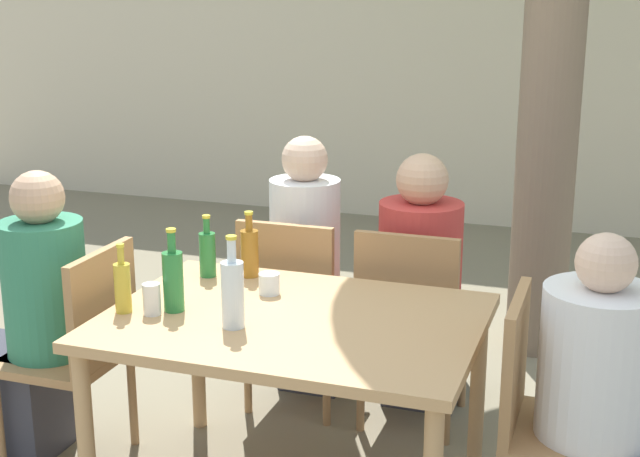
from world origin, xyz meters
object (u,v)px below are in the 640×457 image
(person_seated_2, at_px, (312,279))
(green_bottle_3, at_px, (173,279))
(patio_chair_3, at_px, (411,316))
(oil_cruet_1, at_px, (123,286))
(person_seated_0, at_px, (30,332))
(person_seated_1, at_px, (621,423))
(dining_table_front, at_px, (293,337))
(patio_chair_0, at_px, (81,343))
(person_seated_3, at_px, (423,294))
(drinking_glass_0, at_px, (269,284))
(patio_chair_2, at_px, (294,302))
(patio_chair_1, at_px, (546,412))
(drinking_glass_1, at_px, (152,299))
(green_bottle_4, at_px, (207,253))
(amber_bottle_0, at_px, (249,251))
(water_bottle_2, at_px, (233,292))

(person_seated_2, relative_size, green_bottle_3, 4.04)
(patio_chair_3, height_order, oil_cruet_1, oil_cruet_1)
(patio_chair_3, distance_m, person_seated_0, 1.58)
(person_seated_1, bearing_deg, dining_table_front, 90.00)
(patio_chair_0, relative_size, person_seated_3, 0.76)
(person_seated_2, distance_m, drinking_glass_0, 0.80)
(drinking_glass_0, bearing_deg, patio_chair_2, 100.45)
(patio_chair_0, relative_size, person_seated_0, 0.75)
(patio_chair_2, relative_size, person_seated_1, 0.79)
(green_bottle_3, height_order, drinking_glass_0, green_bottle_3)
(patio_chair_2, distance_m, drinking_glass_0, 0.59)
(green_bottle_3, bearing_deg, oil_cruet_1, -156.52)
(dining_table_front, distance_m, patio_chair_1, 0.91)
(person_seated_0, height_order, drinking_glass_0, person_seated_0)
(person_seated_3, bearing_deg, patio_chair_1, 123.63)
(drinking_glass_1, bearing_deg, person_seated_1, 5.08)
(person_seated_0, bearing_deg, person_seated_1, 90.00)
(drinking_glass_1, bearing_deg, person_seated_2, 78.74)
(patio_chair_3, relative_size, person_seated_3, 0.76)
(patio_chair_1, relative_size, oil_cruet_1, 3.54)
(green_bottle_3, relative_size, green_bottle_4, 1.21)
(dining_table_front, bearing_deg, patio_chair_0, 180.00)
(person_seated_3, bearing_deg, drinking_glass_0, 59.77)
(person_seated_2, distance_m, oil_cruet_1, 1.20)
(patio_chair_1, xyz_separation_m, green_bottle_3, (-1.33, -0.08, 0.35))
(amber_bottle_0, xyz_separation_m, drinking_glass_0, (0.16, -0.18, -0.06))
(patio_chair_1, xyz_separation_m, person_seated_2, (-1.17, 0.96, 0.04))
(oil_cruet_1, relative_size, drinking_glass_0, 3.16)
(patio_chair_1, relative_size, person_seated_0, 0.75)
(green_bottle_3, bearing_deg, amber_bottle_0, 77.42)
(water_bottle_2, bearing_deg, person_seated_0, 170.63)
(green_bottle_4, bearing_deg, person_seated_3, 39.91)
(person_seated_3, xyz_separation_m, drinking_glass_1, (-0.76, -1.10, 0.26))
(person_seated_2, relative_size, oil_cruet_1, 4.86)
(patio_chair_0, height_order, drinking_glass_0, patio_chair_0)
(patio_chair_3, relative_size, person_seated_2, 0.73)
(person_seated_1, relative_size, person_seated_3, 0.96)
(person_seated_0, bearing_deg, green_bottle_3, 83.28)
(oil_cruet_1, bearing_deg, person_seated_2, 73.50)
(green_bottle_3, bearing_deg, drinking_glass_0, 47.54)
(patio_chair_2, xyz_separation_m, water_bottle_2, (0.11, -0.88, 0.36))
(person_seated_3, relative_size, oil_cruet_1, 4.67)
(patio_chair_1, relative_size, water_bottle_2, 2.78)
(patio_chair_0, xyz_separation_m, water_bottle_2, (0.74, -0.16, 0.36))
(person_seated_2, bearing_deg, water_bottle_2, 95.56)
(person_seated_2, bearing_deg, drinking_glass_1, 78.74)
(person_seated_3, relative_size, water_bottle_2, 3.66)
(patio_chair_1, bearing_deg, amber_bottle_0, 73.08)
(amber_bottle_0, height_order, oil_cruet_1, amber_bottle_0)
(person_seated_0, xyz_separation_m, person_seated_2, (0.87, 0.96, 0.02))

